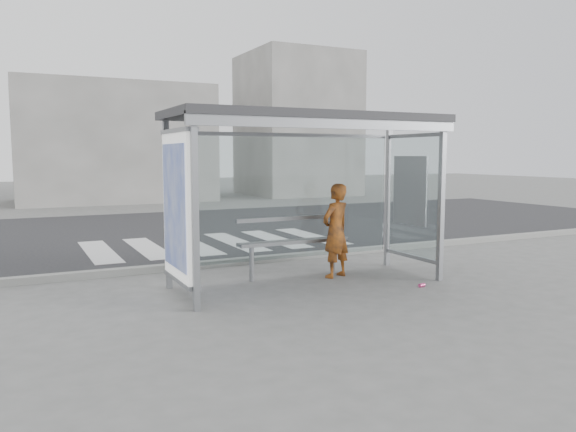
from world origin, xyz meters
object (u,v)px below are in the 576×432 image
at_px(bus_shelter, 285,156).
at_px(bench, 293,242).
at_px(person, 336,231).
at_px(soda_can, 422,285).

xyz_separation_m(bus_shelter, bench, (0.41, 0.52, -1.40)).
xyz_separation_m(person, soda_can, (0.81, -1.19, -0.74)).
xyz_separation_m(bus_shelter, soda_can, (1.83, -0.99, -1.95)).
relative_size(person, soda_can, 14.48).
distance_m(bus_shelter, bench, 1.55).
bearing_deg(soda_can, bench, 133.19).
relative_size(bus_shelter, bench, 2.21).
distance_m(bus_shelter, person, 1.60).
height_order(bench, soda_can, bench).
bearing_deg(bus_shelter, soda_can, -28.52).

